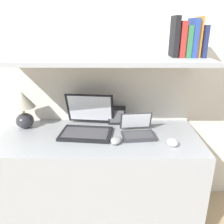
{
  "coord_description": "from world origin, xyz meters",
  "views": [
    {
      "loc": [
        0.1,
        -1.23,
        1.51
      ],
      "look_at": [
        0.09,
        0.31,
        0.94
      ],
      "focal_mm": 38.0,
      "sensor_mm": 36.0,
      "label": 1
    }
  ],
  "objects": [
    {
      "name": "wall_back",
      "position": [
        0.0,
        0.68,
        1.2
      ],
      "size": [
        6.0,
        0.05,
        2.4
      ],
      "color": "silver",
      "rests_on": "ground_plane"
    },
    {
      "name": "book_green",
      "position": [
        0.58,
        0.38,
        1.41
      ],
      "size": [
        0.03,
        0.17,
        0.2
      ],
      "color": "#2D7042",
      "rests_on": "shelf"
    },
    {
      "name": "back_riser",
      "position": [
        0.0,
        0.63,
        0.64
      ],
      "size": [
        1.43,
        0.04,
        1.28
      ],
      "color": "silver",
      "rests_on": "ground_plane"
    },
    {
      "name": "second_mouse",
      "position": [
        0.49,
        0.17,
        0.78
      ],
      "size": [
        0.09,
        0.1,
        0.04
      ],
      "color": "white",
      "rests_on": "desk"
    },
    {
      "name": "book_red",
      "position": [
        0.54,
        0.38,
        1.42
      ],
      "size": [
        0.03,
        0.16,
        0.22
      ],
      "color": "#A82823",
      "rests_on": "shelf"
    },
    {
      "name": "table_lamp",
      "position": [
        -0.58,
        0.45,
        0.93
      ],
      "size": [
        0.18,
        0.18,
        0.29
      ],
      "color": "#2D2D33",
      "rests_on": "desk"
    },
    {
      "name": "book_orange",
      "position": [
        0.64,
        0.38,
        1.43
      ],
      "size": [
        0.02,
        0.13,
        0.25
      ],
      "color": "orange",
      "rests_on": "shelf"
    },
    {
      "name": "book_blue",
      "position": [
        0.61,
        0.38,
        1.43
      ],
      "size": [
        0.04,
        0.16,
        0.24
      ],
      "color": "#284293",
      "rests_on": "shelf"
    },
    {
      "name": "shelf",
      "position": [
        0.0,
        0.38,
        1.29
      ],
      "size": [
        1.43,
        0.55,
        0.03
      ],
      "color": "#999EA3",
      "rests_on": "back_riser"
    },
    {
      "name": "book_black",
      "position": [
        0.5,
        0.38,
        1.43
      ],
      "size": [
        0.03,
        0.15,
        0.25
      ],
      "color": "black",
      "rests_on": "shelf"
    },
    {
      "name": "laptop_large",
      "position": [
        -0.09,
        0.38,
        0.81
      ],
      "size": [
        0.4,
        0.38,
        0.27
      ],
      "color": "black",
      "rests_on": "desk"
    },
    {
      "name": "laptop_small",
      "position": [
        0.28,
        0.31,
        0.79
      ],
      "size": [
        0.25,
        0.23,
        0.15
      ],
      "color": "#333338",
      "rests_on": "desk"
    },
    {
      "name": "desk",
      "position": [
        0.0,
        0.31,
        0.38
      ],
      "size": [
        1.43,
        0.61,
        0.76
      ],
      "color": "#999EA3",
      "rests_on": "ground_plane"
    },
    {
      "name": "computer_mouse",
      "position": [
        0.12,
        0.19,
        0.78
      ],
      "size": [
        0.09,
        0.11,
        0.04
      ],
      "color": "#99999E",
      "rests_on": "desk"
    },
    {
      "name": "book_navy",
      "position": [
        0.68,
        0.38,
        1.41
      ],
      "size": [
        0.02,
        0.18,
        0.2
      ],
      "color": "navy",
      "rests_on": "shelf"
    },
    {
      "name": "router_box",
      "position": [
        0.13,
        0.53,
        0.83
      ],
      "size": [
        0.14,
        0.06,
        0.14
      ],
      "color": "black",
      "rests_on": "desk"
    }
  ]
}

